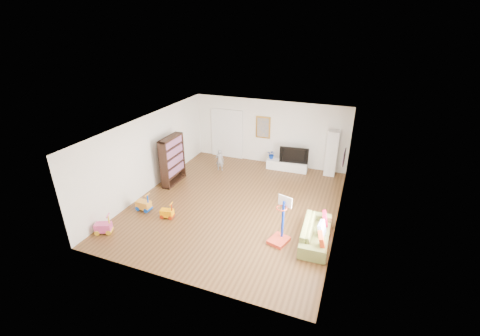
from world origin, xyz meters
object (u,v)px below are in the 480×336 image
at_px(media_console, 287,165).
at_px(sofa, 316,233).
at_px(bookshelf, 172,160).
at_px(basketball_hoop, 280,221).

height_order(media_console, sofa, sofa).
xyz_separation_m(media_console, sofa, (1.85, -4.32, 0.08)).
height_order(media_console, bookshelf, bookshelf).
xyz_separation_m(bookshelf, sofa, (5.57, -1.70, -0.63)).
height_order(bookshelf, sofa, bookshelf).
relative_size(sofa, basketball_hoop, 1.36).
xyz_separation_m(media_console, bookshelf, (-3.72, -2.62, 0.71)).
bearing_deg(bookshelf, media_console, 34.40).
height_order(sofa, basketball_hoop, basketball_hoop).
bearing_deg(sofa, media_console, 20.69).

